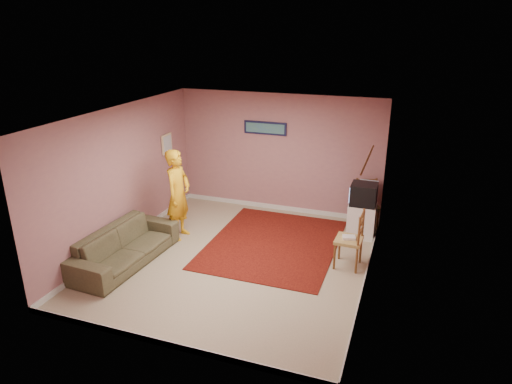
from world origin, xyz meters
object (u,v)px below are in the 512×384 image
(sofa, at_px, (125,246))
(person, at_px, (178,194))
(chair_b, at_px, (349,233))
(chair_a, at_px, (367,200))
(crt_tv, at_px, (364,194))
(tv_cabinet, at_px, (362,220))

(sofa, height_order, person, person)
(person, bearing_deg, chair_b, -90.13)
(chair_a, distance_m, chair_b, 1.70)
(sofa, bearing_deg, crt_tv, -53.12)
(sofa, bearing_deg, tv_cabinet, -53.16)
(tv_cabinet, distance_m, chair_a, 0.49)
(sofa, bearing_deg, chair_a, -49.39)
(chair_b, bearing_deg, chair_a, 178.98)
(crt_tv, relative_size, chair_b, 0.90)
(chair_b, relative_size, sofa, 0.26)
(chair_b, height_order, person, person)
(person, bearing_deg, tv_cabinet, -68.75)
(tv_cabinet, height_order, chair_a, chair_a)
(crt_tv, bearing_deg, chair_a, 83.89)
(crt_tv, bearing_deg, chair_b, -92.51)
(chair_a, relative_size, chair_b, 1.03)
(crt_tv, xyz_separation_m, sofa, (-3.75, -2.46, -0.56))
(crt_tv, relative_size, chair_a, 0.87)
(tv_cabinet, relative_size, chair_a, 1.16)
(crt_tv, xyz_separation_m, person, (-3.35, -1.22, 0.01))
(tv_cabinet, relative_size, crt_tv, 1.33)
(chair_b, xyz_separation_m, sofa, (-3.69, -1.17, -0.31))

